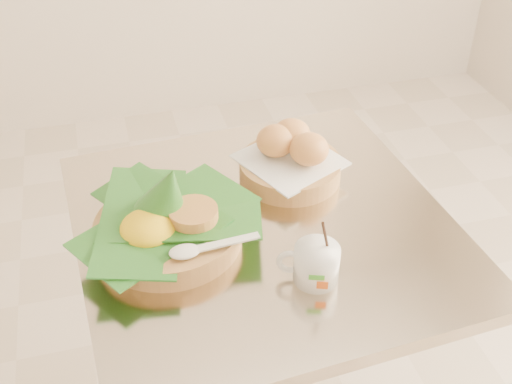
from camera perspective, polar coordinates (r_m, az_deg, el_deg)
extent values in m
cylinder|color=gray|center=(1.50, 0.59, -13.92)|extent=(0.07, 0.07, 0.69)
cube|color=beige|center=(1.24, 0.70, -3.24)|extent=(0.75, 0.75, 0.03)
cylinder|color=tan|center=(1.18, -7.80, -3.50)|extent=(0.27, 0.27, 0.04)
cone|color=#2C5F1B|center=(1.15, -7.93, -0.01)|extent=(0.16, 0.16, 0.14)
ellipsoid|color=yellow|center=(1.15, -9.58, -3.23)|extent=(0.10, 0.10, 0.06)
cylinder|color=#CC9347|center=(1.15, -5.59, -1.99)|extent=(0.09, 0.09, 0.02)
cylinder|color=tan|center=(1.34, 3.04, 2.09)|extent=(0.21, 0.21, 0.04)
cube|color=white|center=(1.32, 3.07, 2.88)|extent=(0.24, 0.24, 0.01)
ellipsoid|color=#B26129|center=(1.32, 1.76, 4.58)|extent=(0.08, 0.08, 0.06)
ellipsoid|color=#B26129|center=(1.30, 4.74, 3.82)|extent=(0.08, 0.08, 0.06)
ellipsoid|color=#B26129|center=(1.34, 3.18, 5.12)|extent=(0.08, 0.08, 0.06)
cylinder|color=white|center=(1.10, 5.39, -6.38)|extent=(0.08, 0.08, 0.07)
torus|color=white|center=(1.09, 3.07, -6.22)|extent=(0.05, 0.03, 0.05)
cylinder|color=#3F2412|center=(1.08, 5.48, -5.22)|extent=(0.07, 0.07, 0.01)
cylinder|color=black|center=(1.07, 6.25, -4.24)|extent=(0.03, 0.03, 0.10)
cube|color=green|center=(1.06, 5.41, -7.59)|extent=(0.02, 0.01, 0.01)
cube|color=orange|center=(1.08, 5.92, -8.26)|extent=(0.02, 0.01, 0.02)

